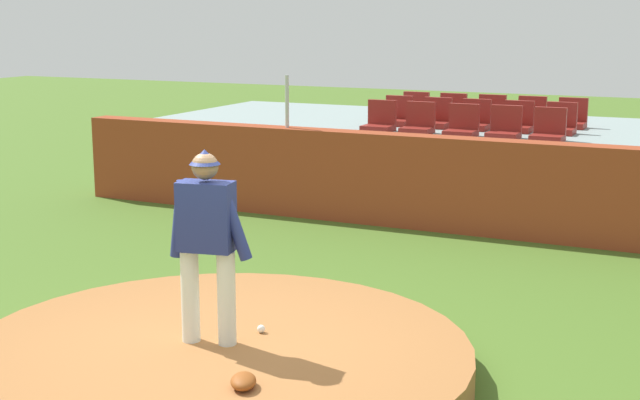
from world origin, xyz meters
The scene contains 23 objects.
ground_plane centered at (0.00, 0.00, 0.00)m, with size 60.00×60.00×0.00m, color #476922.
pitchers_mound centered at (0.00, 0.00, 0.14)m, with size 4.50×4.50×0.28m, color #A06536.
pitcher centered at (-0.09, 0.03, 1.27)m, with size 0.76×0.33×1.72m.
baseball centered at (0.21, 0.44, 0.31)m, with size 0.07×0.07×0.07m, color white.
fielding_glove centered at (0.68, -0.70, 0.33)m, with size 0.30×0.20×0.11m, color brown.
brick_barrier centered at (0.00, 6.11, 0.69)m, with size 12.23×0.40×1.38m, color #953A1F.
fence_post_left centered at (-2.43, 6.11, 1.79)m, with size 0.06×0.06×0.82m, color silver.
bleacher_platform centered at (0.00, 8.99, 0.62)m, with size 11.76×4.26×1.24m, color gray.
stadium_chair_0 centered at (-1.39, 7.41, 1.40)m, with size 0.48×0.44×0.50m.
stadium_chair_1 centered at (-0.71, 7.40, 1.40)m, with size 0.48×0.44×0.50m.
stadium_chair_2 centered at (0.03, 7.36, 1.40)m, with size 0.48×0.44×0.50m.
stadium_chair_3 centered at (0.69, 7.40, 1.40)m, with size 0.48×0.44×0.50m.
stadium_chair_4 centered at (1.37, 7.37, 1.40)m, with size 0.48×0.44×0.50m.
stadium_chair_5 centered at (-1.41, 8.29, 1.40)m, with size 0.48×0.44×0.50m.
stadium_chair_6 centered at (-0.69, 8.26, 1.40)m, with size 0.48×0.44×0.50m.
stadium_chair_7 centered at (-0.02, 8.26, 1.40)m, with size 0.48×0.44×0.50m.
stadium_chair_8 centered at (0.69, 8.27, 1.40)m, with size 0.48×0.44×0.50m.
stadium_chair_9 centered at (1.37, 8.30, 1.40)m, with size 0.48×0.44×0.50m.
stadium_chair_10 centered at (-1.40, 9.17, 1.40)m, with size 0.48×0.44×0.50m.
stadium_chair_11 centered at (-0.70, 9.16, 1.40)m, with size 0.48×0.44×0.50m.
stadium_chair_12 centered at (0.01, 9.18, 1.40)m, with size 0.48×0.44×0.50m.
stadium_chair_13 centered at (0.71, 9.18, 1.40)m, with size 0.48×0.44×0.50m.
stadium_chair_14 centered at (1.40, 9.18, 1.40)m, with size 0.48×0.44×0.50m.
Camera 1 is at (4.00, -6.37, 3.11)m, focal length 50.57 mm.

